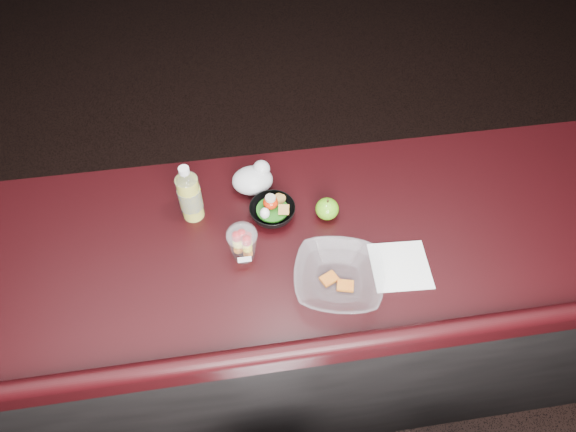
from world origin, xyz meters
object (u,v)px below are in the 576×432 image
(lemonade_bottle, at_px, (190,196))
(green_apple, at_px, (327,209))
(fruit_cup, at_px, (243,243))
(snack_bowl, at_px, (272,211))
(takeout_bowl, at_px, (338,278))

(lemonade_bottle, distance_m, green_apple, 0.40)
(lemonade_bottle, relative_size, green_apple, 2.79)
(fruit_cup, xyz_separation_m, snack_bowl, (0.10, 0.13, -0.04))
(lemonade_bottle, relative_size, fruit_cup, 1.66)
(fruit_cup, xyz_separation_m, takeout_bowl, (0.24, -0.13, -0.03))
(fruit_cup, height_order, snack_bowl, fruit_cup)
(green_apple, bearing_deg, snack_bowl, 172.08)
(fruit_cup, height_order, green_apple, fruit_cup)
(green_apple, bearing_deg, fruit_cup, -157.57)
(fruit_cup, relative_size, snack_bowl, 0.72)
(green_apple, distance_m, takeout_bowl, 0.24)
(fruit_cup, bearing_deg, green_apple, 22.43)
(lemonade_bottle, xyz_separation_m, snack_bowl, (0.23, -0.04, -0.06))
(green_apple, bearing_deg, lemonade_bottle, 171.02)
(takeout_bowl, bearing_deg, lemonade_bottle, 141.73)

